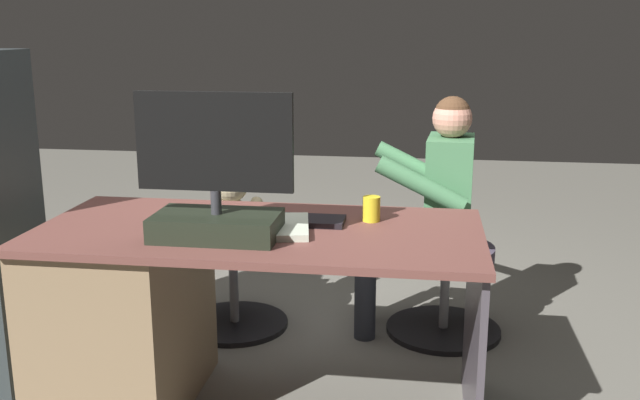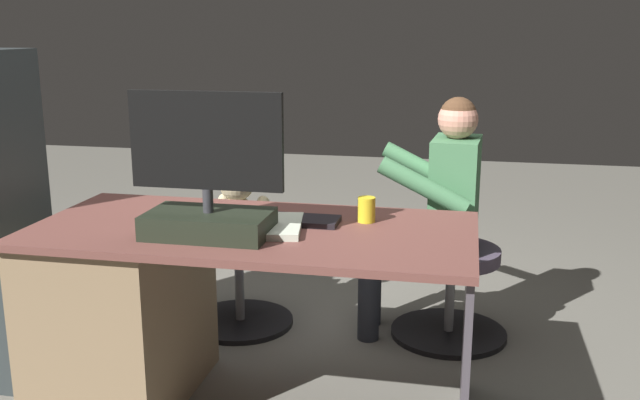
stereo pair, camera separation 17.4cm
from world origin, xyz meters
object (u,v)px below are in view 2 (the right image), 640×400
desk (149,304)px  tv_remote (175,216)px  keyboard (282,219)px  cup (366,210)px  computer_mouse (206,211)px  monitor (208,195)px  office_chair_teddy (239,274)px  visitor_chair (450,285)px  person (435,202)px  teddy_bear (238,205)px

desk → tv_remote: size_ratio=10.51×
keyboard → cup: cup is taller
computer_mouse → monitor: bearing=113.3°
monitor → office_chair_teddy: size_ratio=1.03×
cup → visitor_chair: size_ratio=0.17×
person → cup: bearing=71.6°
office_chair_teddy → teddy_bear: size_ratio=1.39×
monitor → teddy_bear: bearing=-77.8°
keyboard → desk: bearing=9.7°
monitor → cup: bearing=-150.6°
computer_mouse → keyboard: bearing=175.1°
computer_mouse → teddy_bear: (0.09, -0.64, -0.14)m
office_chair_teddy → computer_mouse: bearing=97.8°
desk → cup: size_ratio=17.19×
monitor → cup: (-0.50, -0.28, -0.10)m
teddy_bear → visitor_chair: bearing=-176.6°
keyboard → office_chair_teddy: keyboard is taller
teddy_bear → desk: bearing=81.5°
computer_mouse → visitor_chair: (-0.91, -0.70, -0.48)m
keyboard → office_chair_teddy: (0.39, -0.65, -0.47)m
cup → person: 0.70m
computer_mouse → tv_remote: size_ratio=0.64×
cup → office_chair_teddy: size_ratio=0.18×
desk → cup: (-0.80, -0.15, 0.38)m
keyboard → tv_remote: 0.40m
monitor → keyboard: monitor is taller
cup → teddy_bear: bearing=-41.1°
computer_mouse → office_chair_teddy: bearing=-82.2°
cup → tv_remote: cup is taller
desk → monitor: size_ratio=2.99×
office_chair_teddy → teddy_bear: (-0.00, -0.01, 0.34)m
computer_mouse → tv_remote: computer_mouse is taller
monitor → computer_mouse: (0.10, -0.24, -0.12)m
person → office_chair_teddy: bearing=4.1°
cup → office_chair_teddy: 1.04m
office_chair_teddy → keyboard: bearing=120.8°
keyboard → tv_remote: size_ratio=2.80×
office_chair_teddy → teddy_bear: teddy_bear is taller
tv_remote → visitor_chair: (-1.00, -0.77, -0.47)m
keyboard → computer_mouse: (0.30, -0.03, 0.01)m
desk → visitor_chair: size_ratio=2.94×
cup → visitor_chair: 0.89m
computer_mouse → cup: cup is taller
cup → teddy_bear: size_ratio=0.25×
visitor_chair → cup: bearing=65.4°
cup → person: person is taller
tv_remote → person: 1.19m
teddy_bear → cup: bearing=138.9°
keyboard → teddy_bear: (0.39, -0.67, -0.13)m
desk → teddy_bear: (-0.11, -0.75, 0.21)m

